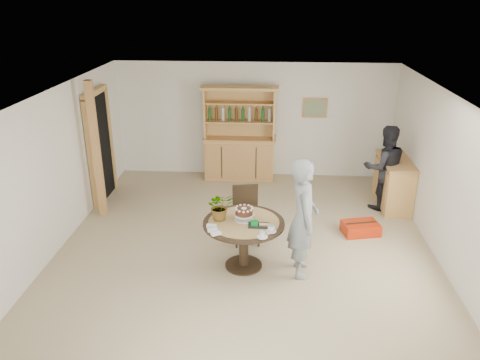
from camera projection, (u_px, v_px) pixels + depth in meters
name	position (u px, v px, depth m)	size (l,w,h in m)	color
ground	(245.00, 253.00, 7.44)	(7.00, 7.00, 0.00)	#C5AF87
room_shell	(245.00, 150.00, 6.79)	(6.04, 7.04, 2.52)	white
doorway	(100.00, 145.00, 9.05)	(0.13, 1.10, 2.18)	black
pine_post	(96.00, 151.00, 8.25)	(0.12, 0.12, 2.50)	tan
hutch	(240.00, 148.00, 10.19)	(1.62, 0.54, 2.04)	#DEA95E
sideboard	(394.00, 183.00, 8.94)	(0.54, 1.26, 0.94)	#DEA95E
dining_table	(244.00, 231.00, 6.88)	(1.20, 1.20, 0.76)	black
dining_chair	(246.00, 210.00, 7.67)	(0.49, 0.49, 0.95)	black
birthday_cake	(244.00, 212.00, 6.82)	(0.30, 0.30, 0.20)	white
flower_vase	(220.00, 206.00, 6.81)	(0.38, 0.33, 0.42)	#3F7233
gift_tray	(258.00, 224.00, 6.68)	(0.30, 0.20, 0.08)	black
coffee_cup_a	(271.00, 229.00, 6.52)	(0.15, 0.15, 0.09)	silver
coffee_cup_b	(262.00, 235.00, 6.37)	(0.15, 0.15, 0.08)	silver
napkins	(213.00, 230.00, 6.55)	(0.24, 0.33, 0.03)	white
teen_boy	(303.00, 218.00, 6.63)	(0.65, 0.43, 1.78)	gray
adult_person	(384.00, 168.00, 8.71)	(0.79, 0.62, 1.63)	black
red_suitcase	(360.00, 228.00, 8.02)	(0.67, 0.52, 0.21)	red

